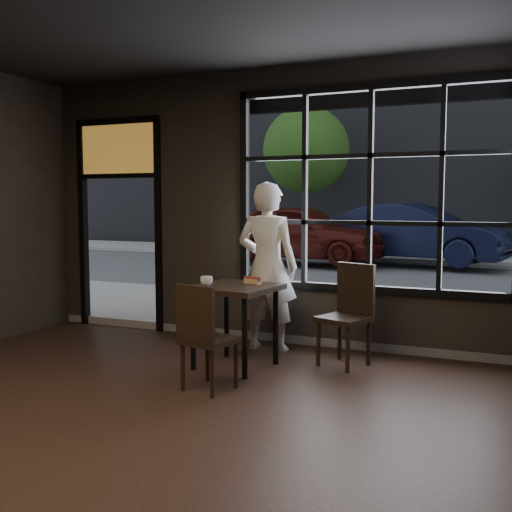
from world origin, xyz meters
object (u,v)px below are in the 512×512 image
at_px(cafe_table, 235,326).
at_px(navy_car, 415,233).
at_px(chair_near, 209,337).
at_px(man, 267,267).

bearing_deg(cafe_table, navy_car, 95.93).
relative_size(cafe_table, navy_car, 0.18).
bearing_deg(navy_car, cafe_table, -171.06).
height_order(cafe_table, chair_near, chair_near).
bearing_deg(man, cafe_table, 85.13).
distance_m(cafe_table, man, 0.94).
xyz_separation_m(cafe_table, chair_near, (0.10, -0.75, 0.06)).
height_order(man, navy_car, man).
relative_size(cafe_table, chair_near, 0.88).
relative_size(man, navy_car, 0.41).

